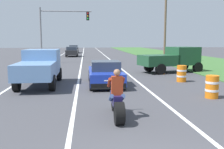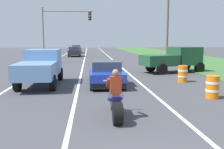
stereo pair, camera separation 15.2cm
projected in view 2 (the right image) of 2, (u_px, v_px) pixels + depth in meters
lane_stripe_left_solid at (43, 68)px, 23.32m from camera, size 0.14×120.00×0.01m
lane_stripe_right_solid at (121, 67)px, 23.97m from camera, size 0.14×120.00×0.01m
lane_stripe_centre_dashed at (83, 67)px, 23.65m from camera, size 0.14×120.00×0.01m
grass_verge_right at (223, 66)px, 24.87m from camera, size 10.00×120.00×0.06m
motorcycle_with_rider at (116, 101)px, 8.17m from camera, size 0.70×2.21×1.62m
sports_car_blue at (106, 74)px, 14.37m from camera, size 1.84×4.30×1.37m
pickup_truck_left_lane_light_blue at (41, 66)px, 14.18m from camera, size 2.02×4.80×1.98m
pickup_truck_right_shoulder_dark_green at (174, 58)px, 19.88m from camera, size 5.14×3.14×1.98m
traffic_light_mast_near at (60, 26)px, 27.57m from camera, size 5.57×0.34×6.00m
utility_pole_roadside at (167, 27)px, 28.16m from camera, size 0.24×0.24×7.81m
construction_barrel_nearest at (212, 87)px, 11.05m from camera, size 0.58×0.58×1.00m
construction_barrel_mid at (183, 74)px, 15.38m from camera, size 0.58×0.58×1.00m
construction_barrel_far at (163, 67)px, 18.86m from camera, size 0.58×0.58×1.00m
distant_car_far_ahead at (74, 51)px, 38.85m from camera, size 1.80×4.00×1.50m
distant_car_further_ahead at (76, 49)px, 49.36m from camera, size 1.80×4.00×1.50m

